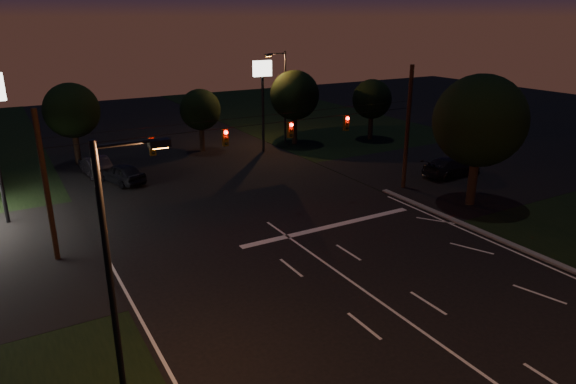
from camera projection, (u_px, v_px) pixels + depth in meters
ground at (431, 338)px, 20.45m from camera, size 140.00×140.00×0.00m
cross_street_right at (467, 169)px, 43.01m from camera, size 20.00×16.00×0.02m
stop_bar at (330, 226)px, 31.29m from camera, size 12.00×0.50×0.01m
utility_pole_right at (403, 188)px, 38.41m from camera, size 0.30×0.30×9.00m
utility_pole_left at (58, 259)px, 27.08m from camera, size 0.28×0.28×8.00m
signal_span at (259, 133)px, 30.94m from camera, size 24.00×0.40×1.56m
pole_sign_right at (263, 85)px, 46.80m from camera, size 1.80×0.30×8.40m
street_light_left at (117, 264)px, 15.09m from camera, size 2.20×0.35×9.00m
street_light_right_far at (283, 91)px, 50.30m from camera, size 2.20×0.35×9.00m
tree_right_near at (478, 122)px, 33.33m from camera, size 6.00×6.00×8.76m
tree_far_b at (72, 111)px, 43.17m from camera, size 4.60×4.60×6.98m
tree_far_c at (200, 110)px, 47.75m from camera, size 3.80×3.80×5.86m
tree_far_d at (294, 96)px, 50.09m from camera, size 4.80×4.80×7.30m
tree_far_e at (371, 99)px, 52.44m from camera, size 4.00×4.00×6.18m
car_oncoming_a at (121, 173)px, 39.30m from camera, size 3.28×4.93×1.56m
car_oncoming_b at (96, 165)px, 41.29m from camera, size 2.05×4.91×1.58m
car_cross at (452, 167)px, 41.03m from camera, size 5.42×2.42×1.54m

